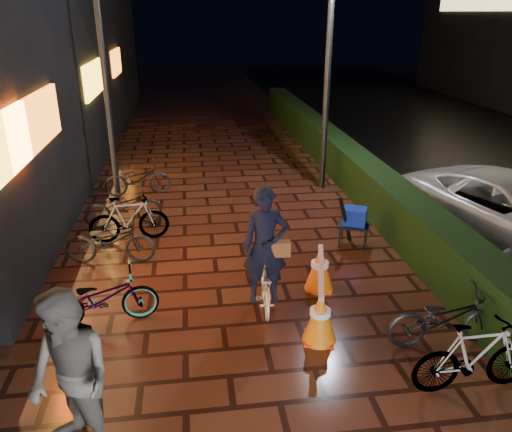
{
  "coord_description": "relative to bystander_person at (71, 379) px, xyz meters",
  "views": [
    {
      "loc": [
        -0.91,
        -5.67,
        4.32
      ],
      "look_at": [
        0.15,
        2.1,
        1.1
      ],
      "focal_mm": 35.0,
      "sensor_mm": 36.0,
      "label": 1
    }
  ],
  "objects": [
    {
      "name": "ground",
      "position": [
        2.19,
        1.54,
        -0.97
      ],
      "size": [
        80.0,
        80.0,
        0.0
      ],
      "primitive_type": "plane",
      "color": "#381911",
      "rests_on": "ground"
    },
    {
      "name": "hedge",
      "position": [
        5.49,
        9.54,
        -0.47
      ],
      "size": [
        0.7,
        20.0,
        1.0
      ],
      "primitive_type": "cube",
      "color": "black",
      "rests_on": "ground"
    },
    {
      "name": "bystander_person",
      "position": [
        0.0,
        0.0,
        0.0
      ],
      "size": [
        1.18,
        1.18,
        1.93
      ],
      "primitive_type": "imported",
      "rotation": [
        0.0,
        0.0,
        -0.81
      ],
      "color": "#5A5B5D",
      "rests_on": "ground"
    },
    {
      "name": "lamp_post_hedge",
      "position": [
        4.69,
        8.04,
        2.19
      ],
      "size": [
        0.55,
        0.21,
        5.74
      ],
      "color": "black",
      "rests_on": "ground"
    },
    {
      "name": "lamp_post_sf",
      "position": [
        -0.64,
        8.46,
        2.06
      ],
      "size": [
        0.51,
        0.29,
        5.49
      ],
      "color": "black",
      "rests_on": "ground"
    },
    {
      "name": "cyclist",
      "position": [
        2.33,
        2.59,
        -0.23
      ],
      "size": [
        0.73,
        1.42,
        1.98
      ],
      "color": "white",
      "rests_on": "ground"
    },
    {
      "name": "traffic_barrier",
      "position": [
        3.13,
        2.27,
        -0.58
      ],
      "size": [
        0.86,
        1.9,
        0.77
      ],
      "color": "orange",
      "rests_on": "ground"
    },
    {
      "name": "cart_assembly",
      "position": [
        4.38,
        4.51,
        -0.39
      ],
      "size": [
        0.81,
        0.7,
        1.13
      ],
      "color": "black",
      "rests_on": "ground"
    },
    {
      "name": "parked_bikes_storefront",
      "position": [
        -0.13,
        5.29,
        -0.53
      ],
      "size": [
        1.9,
        6.48,
        0.95
      ],
      "color": "black",
      "rests_on": "ground"
    },
    {
      "name": "parked_bikes_hedge",
      "position": [
        4.6,
        0.85,
        -0.52
      ],
      "size": [
        1.7,
        1.43,
        0.95
      ],
      "color": "black",
      "rests_on": "ground"
    }
  ]
}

